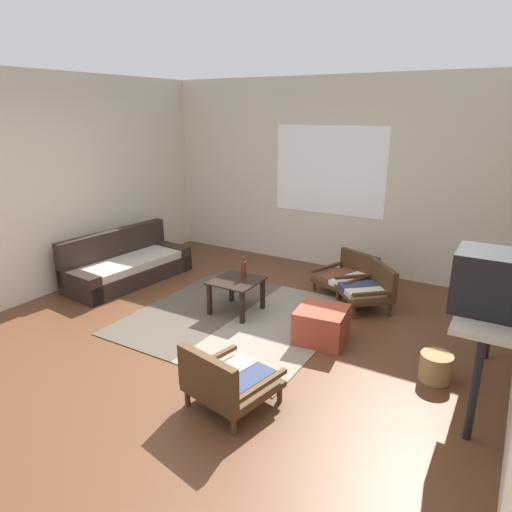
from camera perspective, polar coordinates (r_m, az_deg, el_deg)
The scene contains 15 objects.
ground_plane at distance 4.58m, azimuth -6.35°, elevation -11.73°, with size 7.80×7.80×0.00m, color #56331E.
far_wall_with_window at distance 6.73m, azimuth 9.27°, elevation 9.93°, with size 5.60×0.13×2.70m.
side_wall_left at distance 6.23m, azimuth -25.21°, elevation 7.85°, with size 0.12×6.60×2.70m, color beige.
area_rug at distance 5.22m, azimuth -2.46°, elevation -7.69°, with size 2.17×2.23×0.01m.
couch at distance 6.49m, azimuth -15.88°, elevation -1.16°, with size 0.85×1.77×0.68m.
coffee_table at distance 5.24m, azimuth -2.47°, elevation -3.86°, with size 0.52×0.53×0.40m.
armchair_by_window at distance 6.01m, azimuth 11.42°, elevation -2.34°, with size 0.80×0.81×0.48m.
armchair_striped_foreground at distance 3.68m, azimuth -3.71°, elevation -15.30°, with size 0.71×0.72×0.54m.
armchair_corner at distance 5.53m, azimuth 13.97°, elevation -3.86°, with size 0.79×0.79×0.52m.
ottoman_orange at distance 4.72m, azimuth 8.16°, elevation -8.49°, with size 0.48×0.48×0.35m, color #993D28.
console_shelf at distance 4.06m, azimuth 27.23°, elevation -6.17°, with size 0.43×1.42×0.84m.
crt_television at distance 3.72m, azimuth 27.59°, elevation -2.93°, with size 0.54×0.44×0.45m.
clay_vase at distance 4.33m, azimuth 28.00°, elevation -1.91°, with size 0.24×0.24×0.30m.
glass_bottle at distance 5.23m, azimuth -1.58°, elevation -1.66°, with size 0.06×0.06×0.26m.
wicker_basket at distance 4.36m, azimuth 21.51°, elevation -12.77°, with size 0.27×0.27×0.24m, color #9E7A4C.
Camera 1 is at (2.45, -3.15, 2.25)m, focal length 32.04 mm.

